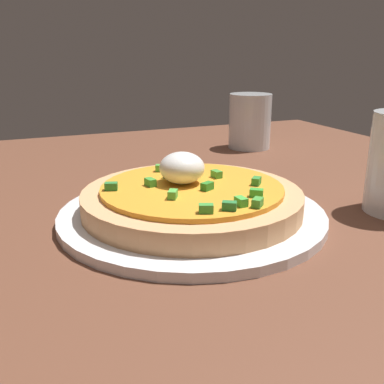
% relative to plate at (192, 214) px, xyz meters
% --- Properties ---
extents(dining_table, '(1.19, 0.85, 0.02)m').
position_rel_plate_xyz_m(dining_table, '(0.06, 0.09, -0.02)').
color(dining_table, brown).
rests_on(dining_table, ground).
extents(plate, '(0.28, 0.28, 0.01)m').
position_rel_plate_xyz_m(plate, '(0.00, 0.00, 0.00)').
color(plate, white).
rests_on(plate, dining_table).
extents(pizza, '(0.23, 0.23, 0.06)m').
position_rel_plate_xyz_m(pizza, '(-0.00, -0.00, 0.02)').
color(pizza, tan).
rests_on(pizza, plate).
extents(cup_far, '(0.08, 0.08, 0.10)m').
position_rel_plate_xyz_m(cup_far, '(-0.29, 0.24, 0.04)').
color(cup_far, silver).
rests_on(cup_far, dining_table).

